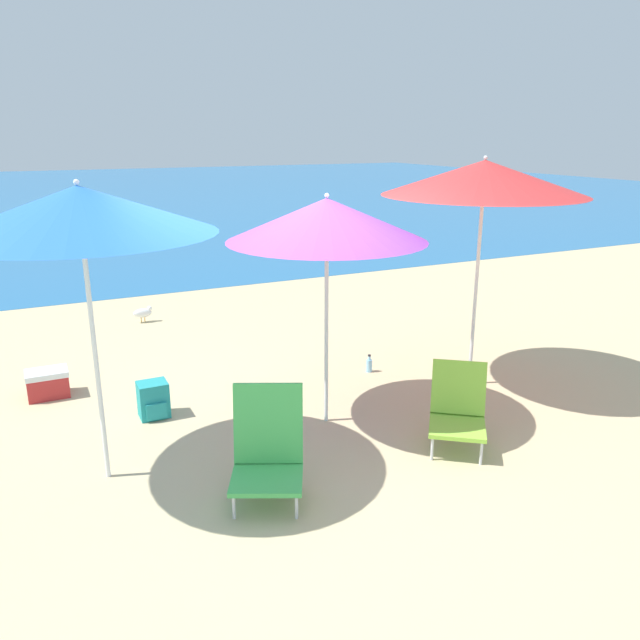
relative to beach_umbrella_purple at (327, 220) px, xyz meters
The scene contains 11 objects.
ground_plane 1.94m from the beach_umbrella_purple, behind, with size 60.00×60.00×0.00m, color #C6B284.
sea_water 25.60m from the beach_umbrella_purple, 90.96° to the left, with size 60.00×40.00×0.01m.
beach_umbrella_purple is the anchor object (origin of this frame).
beach_umbrella_red 1.82m from the beach_umbrella_purple, ahead, with size 2.02×2.02×2.39m.
beach_umbrella_blue 2.01m from the beach_umbrella_purple, behind, with size 1.91×1.91×2.30m.
beach_chair_lime 1.97m from the beach_umbrella_purple, 47.84° to the right, with size 0.72×0.74×0.71m.
beach_chair_green 2.00m from the beach_umbrella_purple, 135.44° to the right, with size 0.69×0.70×0.83m.
backpack_teal 2.38m from the beach_umbrella_purple, 151.21° to the left, with size 0.27×0.26×0.35m.
water_bottle 2.26m from the beach_umbrella_purple, 42.61° to the left, with size 0.07×0.07×0.20m.
cooler_box 3.39m from the beach_umbrella_purple, 143.17° to the left, with size 0.41×0.30×0.28m.
seagull 4.47m from the beach_umbrella_purple, 103.35° to the left, with size 0.27×0.11×0.23m.
Camera 1 is at (-1.95, -4.73, 2.60)m, focal length 35.00 mm.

